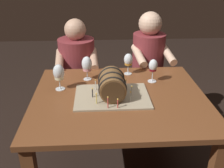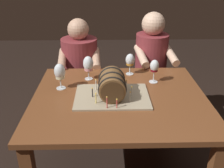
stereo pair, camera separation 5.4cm
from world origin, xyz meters
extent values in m
cube|color=brown|center=(0.00, 0.00, 0.73)|extent=(1.20, 1.03, 0.03)
cube|color=brown|center=(-0.54, 0.45, 0.36)|extent=(0.07, 0.07, 0.72)
cube|color=brown|center=(0.54, 0.45, 0.36)|extent=(0.07, 0.07, 0.72)
cube|color=tan|center=(-0.05, -0.01, 0.76)|extent=(0.51, 0.37, 0.01)
cylinder|color=brown|center=(-0.05, -0.01, 0.85)|extent=(0.17, 0.24, 0.17)
cylinder|color=#46301B|center=(-0.05, -0.14, 0.85)|extent=(0.15, 0.00, 0.15)
cylinder|color=#46301B|center=(-0.05, 0.11, 0.85)|extent=(0.15, 0.00, 0.15)
torus|color=black|center=(-0.05, -0.09, 0.85)|extent=(0.19, 0.01, 0.19)
torus|color=black|center=(-0.05, -0.01, 0.85)|extent=(0.19, 0.01, 0.19)
torus|color=black|center=(-0.05, 0.07, 0.85)|extent=(0.19, 0.01, 0.19)
cylinder|color=silver|center=(0.08, -0.03, 0.80)|extent=(0.01, 0.01, 0.07)
sphere|color=#F9C64C|center=(0.08, -0.03, 0.84)|extent=(0.01, 0.01, 0.01)
cylinder|color=silver|center=(0.05, 0.09, 0.79)|extent=(0.01, 0.01, 0.06)
sphere|color=#F9C64C|center=(0.05, 0.09, 0.83)|extent=(0.01, 0.01, 0.01)
cylinder|color=#D64C47|center=(-0.02, 0.15, 0.80)|extent=(0.01, 0.01, 0.07)
sphere|color=#F9C64C|center=(-0.02, 0.15, 0.84)|extent=(0.01, 0.01, 0.01)
cylinder|color=silver|center=(-0.09, 0.15, 0.79)|extent=(0.01, 0.01, 0.06)
sphere|color=#F9C64C|center=(-0.09, 0.15, 0.83)|extent=(0.01, 0.01, 0.01)
cylinder|color=silver|center=(-0.16, 0.08, 0.80)|extent=(0.01, 0.01, 0.07)
sphere|color=#F9C64C|center=(-0.16, 0.08, 0.84)|extent=(0.01, 0.01, 0.01)
cylinder|color=black|center=(-0.19, -0.03, 0.79)|extent=(0.01, 0.01, 0.06)
sphere|color=#F9C64C|center=(-0.19, -0.03, 0.83)|extent=(0.01, 0.01, 0.01)
cylinder|color=#EAD666|center=(-0.16, -0.11, 0.79)|extent=(0.01, 0.01, 0.06)
sphere|color=#F9C64C|center=(-0.16, -0.11, 0.83)|extent=(0.01, 0.01, 0.01)
cylinder|color=#D64C47|center=(-0.09, -0.18, 0.80)|extent=(0.01, 0.01, 0.07)
sphere|color=#F9C64C|center=(-0.09, -0.18, 0.84)|extent=(0.01, 0.01, 0.01)
cylinder|color=#D64C47|center=(-0.03, -0.18, 0.79)|extent=(0.01, 0.01, 0.06)
sphere|color=#F9C64C|center=(-0.03, -0.18, 0.82)|extent=(0.01, 0.01, 0.01)
cylinder|color=silver|center=(0.06, -0.10, 0.79)|extent=(0.01, 0.01, 0.06)
sphere|color=#F9C64C|center=(0.06, -0.10, 0.83)|extent=(0.01, 0.01, 0.01)
cylinder|color=white|center=(0.10, 0.38, 0.75)|extent=(0.06, 0.06, 0.00)
cylinder|color=white|center=(0.10, 0.38, 0.79)|extent=(0.01, 0.01, 0.07)
ellipsoid|color=white|center=(0.10, 0.38, 0.88)|extent=(0.07, 0.07, 0.10)
cylinder|color=#C6842D|center=(0.10, 0.38, 0.85)|extent=(0.06, 0.06, 0.04)
cylinder|color=white|center=(0.27, 0.22, 0.75)|extent=(0.07, 0.07, 0.00)
cylinder|color=white|center=(0.27, 0.22, 0.80)|extent=(0.01, 0.01, 0.08)
ellipsoid|color=white|center=(0.27, 0.22, 0.89)|extent=(0.07, 0.07, 0.09)
cylinder|color=maroon|center=(0.27, 0.22, 0.86)|extent=(0.05, 0.05, 0.03)
cylinder|color=white|center=(-0.23, 0.29, 0.75)|extent=(0.06, 0.06, 0.00)
cylinder|color=white|center=(-0.23, 0.29, 0.79)|extent=(0.01, 0.01, 0.07)
ellipsoid|color=white|center=(-0.23, 0.29, 0.88)|extent=(0.08, 0.08, 0.12)
cylinder|color=pink|center=(-0.23, 0.29, 0.85)|extent=(0.07, 0.07, 0.04)
cylinder|color=white|center=(-0.42, 0.13, 0.75)|extent=(0.07, 0.07, 0.00)
cylinder|color=white|center=(-0.42, 0.13, 0.79)|extent=(0.01, 0.01, 0.07)
ellipsoid|color=white|center=(-0.42, 0.13, 0.89)|extent=(0.08, 0.08, 0.11)
cylinder|color=beige|center=(-0.42, 0.13, 0.86)|extent=(0.07, 0.07, 0.04)
cube|color=#4C1B1E|center=(-0.34, 0.76, 0.23)|extent=(0.34, 0.32, 0.45)
cylinder|color=maroon|center=(-0.34, 0.76, 0.70)|extent=(0.36, 0.36, 0.50)
sphere|color=tan|center=(-0.34, 0.76, 1.03)|extent=(0.20, 0.20, 0.20)
cylinder|color=tan|center=(-0.18, 0.64, 0.80)|extent=(0.09, 0.31, 0.14)
cylinder|color=tan|center=(-0.48, 0.62, 0.80)|extent=(0.09, 0.31, 0.14)
cube|color=#4C1B1E|center=(0.34, 0.76, 0.23)|extent=(0.34, 0.32, 0.45)
cylinder|color=maroon|center=(0.34, 0.76, 0.72)|extent=(0.34, 0.34, 0.53)
sphere|color=beige|center=(0.34, 0.76, 1.08)|extent=(0.21, 0.21, 0.21)
cylinder|color=beige|center=(0.50, 0.65, 0.83)|extent=(0.11, 0.31, 0.14)
cylinder|color=beige|center=(0.23, 0.61, 0.83)|extent=(0.11, 0.31, 0.14)
camera|label=1|loc=(-0.14, -1.59, 1.61)|focal=41.97mm
camera|label=2|loc=(-0.09, -1.60, 1.61)|focal=41.97mm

